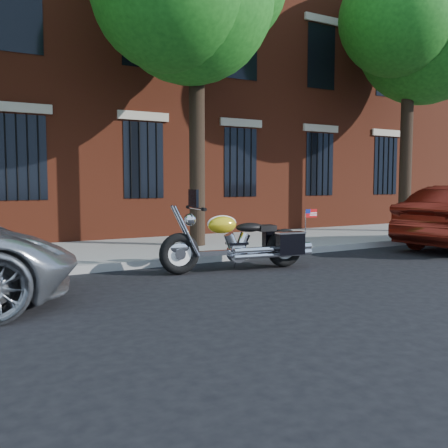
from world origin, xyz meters
TOP-DOWN VIEW (x-y plane):
  - ground at (0.00, 0.00)m, footprint 120.00×120.00m
  - curb at (0.00, 1.38)m, footprint 40.00×0.16m
  - sidewalk at (0.00, 3.26)m, footprint 40.00×3.60m
  - building at (0.00, 10.06)m, footprint 26.00×10.08m
  - tree_right at (7.42, 2.96)m, footprint 4.12×3.92m
  - motorcycle at (0.07, 0.22)m, footprint 2.89×1.06m

SIDE VIEW (x-z plane):
  - ground at x=0.00m, z-range 0.00..0.00m
  - curb at x=0.00m, z-range 0.00..0.15m
  - sidewalk at x=0.00m, z-range 0.00..0.15m
  - motorcycle at x=0.07m, z-range -0.24..1.25m
  - building at x=0.00m, z-range 0.00..12.00m
  - tree_right at x=7.42m, z-range 1.91..10.45m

